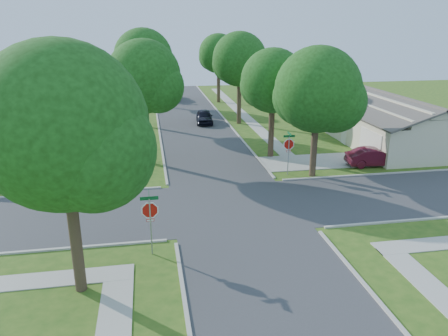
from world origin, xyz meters
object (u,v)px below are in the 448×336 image
at_px(tree_e_near, 274,84).
at_px(tree_w_far, 144,60).
at_px(tree_e_mid, 240,62).
at_px(house_nw_far, 49,97).
at_px(house_ne_near, 392,126).
at_px(stop_sign_sw, 150,213).
at_px(car_curb_east, 204,117).
at_px(tree_e_far, 219,55).
at_px(car_driveway, 374,157).
at_px(car_curb_west, 172,94).
at_px(house_nw_near, 8,131).
at_px(stop_sign_ne, 289,146).
at_px(tree_w_mid, 144,61).
at_px(tree_w_near, 145,80).
at_px(tree_sw_corner, 65,134).
at_px(tree_ne_corner, 318,94).
at_px(house_ne_far, 315,94).

bearing_deg(tree_e_near, tree_w_far, 110.61).
distance_m(tree_e_mid, house_nw_far, 23.95).
height_order(tree_e_near, house_ne_near, tree_e_near).
xyz_separation_m(stop_sign_sw, car_curb_east, (5.90, 26.46, -1.34)).
bearing_deg(tree_e_far, house_ne_near, -63.97).
height_order(stop_sign_sw, house_ne_near, house_ne_near).
distance_m(stop_sign_sw, car_curb_east, 27.15).
relative_size(tree_w_far, car_driveway, 1.99).
bearing_deg(car_curb_west, house_nw_near, 60.78).
xyz_separation_m(stop_sign_ne, car_curb_west, (-5.90, 32.51, -1.28)).
bearing_deg(tree_w_mid, tree_w_near, -90.02).
bearing_deg(tree_w_far, car_curb_east, -64.45).
relative_size(stop_sign_sw, tree_sw_corner, 0.31).
xyz_separation_m(stop_sign_sw, car_driveway, (16.20, 10.20, -1.37)).
relative_size(stop_sign_ne, tree_ne_corner, 0.34).
height_order(tree_sw_corner, house_nw_far, tree_sw_corner).
distance_m(tree_e_far, tree_w_mid, 16.05).
height_order(stop_sign_ne, car_curb_east, stop_sign_ne).
bearing_deg(tree_w_near, house_nw_near, 152.17).
distance_m(stop_sign_sw, car_curb_west, 42.07).
bearing_deg(stop_sign_ne, tree_sw_corner, -136.06).
distance_m(tree_e_near, tree_w_mid, 15.26).
xyz_separation_m(stop_sign_sw, stop_sign_ne, (9.40, 9.40, 0.00)).
relative_size(stop_sign_ne, tree_w_near, 0.33).
xyz_separation_m(stop_sign_ne, tree_e_mid, (0.06, 16.31, 4.22)).
distance_m(tree_e_mid, tree_w_far, 16.06).
xyz_separation_m(tree_sw_corner, car_driveway, (18.94, 12.49, -5.60)).
bearing_deg(tree_e_far, tree_e_mid, -89.98).
height_order(tree_w_near, house_nw_near, tree_w_near).
distance_m(tree_w_mid, house_nw_far, 16.56).
bearing_deg(tree_w_near, car_driveway, -12.25).
distance_m(tree_e_near, tree_w_near, 9.41).
bearing_deg(house_nw_near, house_ne_far, 23.64).
distance_m(stop_sign_sw, tree_sw_corner, 5.54).
bearing_deg(car_curb_west, tree_w_mid, 82.45).
xyz_separation_m(house_nw_near, car_curb_east, (17.19, 6.77, -0.82)).
distance_m(tree_sw_corner, car_driveway, 23.37).
distance_m(stop_sign_ne, tree_w_near, 11.07).
bearing_deg(tree_e_near, house_ne_far, 60.65).
xyz_separation_m(tree_e_near, tree_w_near, (-9.40, 0.00, 0.47)).
bearing_deg(stop_sign_sw, tree_w_mid, 89.87).
height_order(house_ne_near, car_curb_east, house_ne_near).
bearing_deg(stop_sign_ne, tree_ne_corner, -16.55).
bearing_deg(tree_sw_corner, car_driveway, 33.42).
bearing_deg(house_ne_near, tree_w_near, -174.49).
xyz_separation_m(house_ne_far, house_nw_far, (-31.98, 3.00, 0.00)).
xyz_separation_m(tree_sw_corner, car_curb_west, (6.24, 44.20, -5.51)).
bearing_deg(car_driveway, tree_w_mid, 49.43).
xyz_separation_m(tree_ne_corner, house_ne_far, (9.63, 24.79, -4.08)).
height_order(tree_e_far, car_curb_west, tree_e_far).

